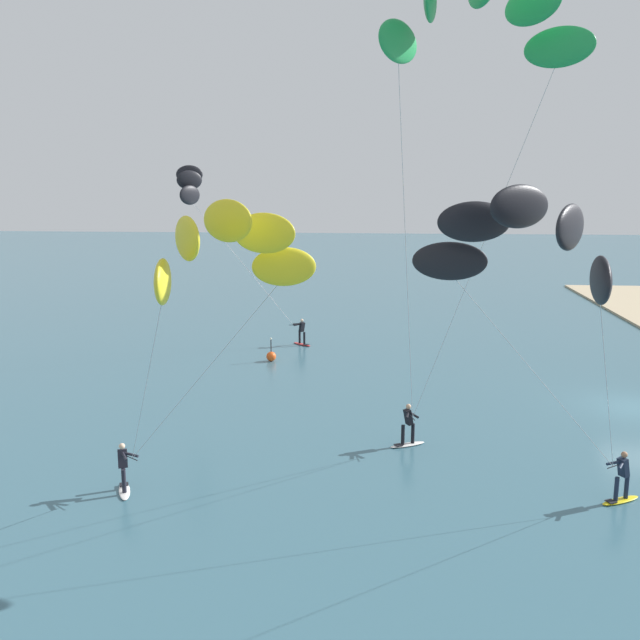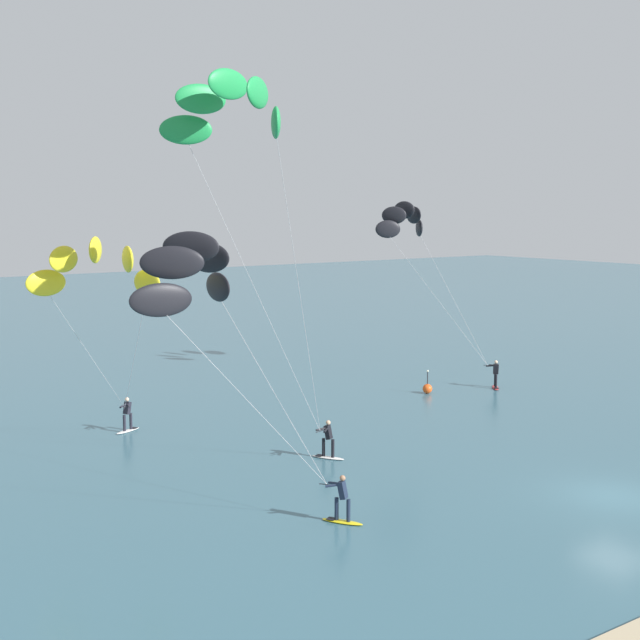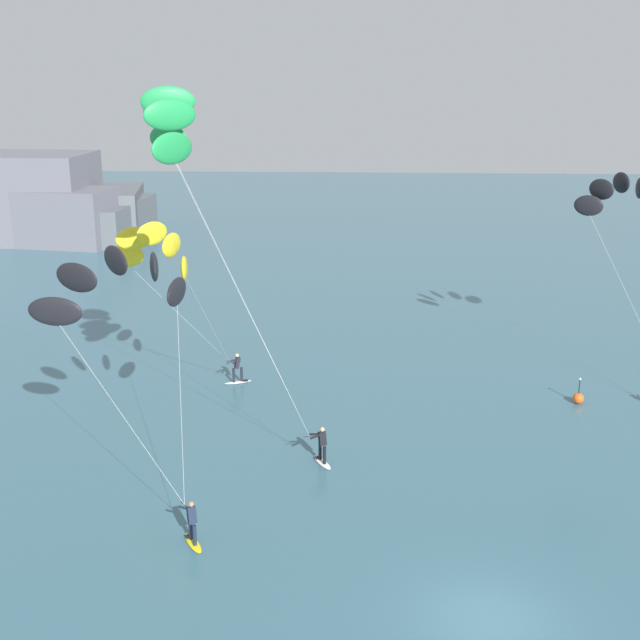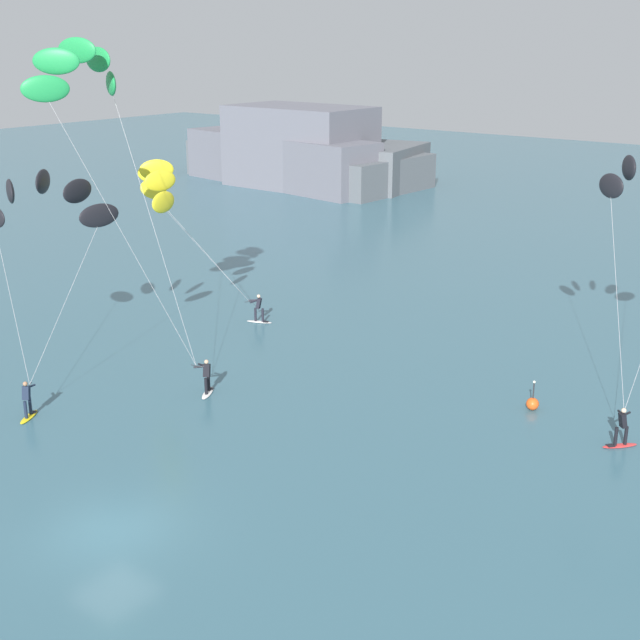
% 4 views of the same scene
% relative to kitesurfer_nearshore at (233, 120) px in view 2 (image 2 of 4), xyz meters
% --- Properties ---
extents(ground_plane, '(240.00, 240.00, 0.00)m').
position_rel_kitesurfer_nearshore_xyz_m(ground_plane, '(11.03, -8.97, -13.86)').
color(ground_plane, '#386070').
extents(kitesurfer_nearshore, '(7.62, 6.01, 15.68)m').
position_rel_kitesurfer_nearshore_xyz_m(kitesurfer_nearshore, '(0.00, 0.00, 0.00)').
color(kitesurfer_nearshore, white).
rests_on(kitesurfer_nearshore, ground).
extents(kitesurfer_mid_water, '(6.90, 7.58, 9.92)m').
position_rel_kitesurfer_nearshore_xyz_m(kitesurfer_mid_water, '(-2.18, -1.09, -5.58)').
color(kitesurfer_mid_water, yellow).
rests_on(kitesurfer_mid_water, ground).
extents(kitesurfer_far_out, '(6.47, 6.94, 9.55)m').
position_rel_kitesurfer_nearshore_xyz_m(kitesurfer_far_out, '(-2.66, 6.61, -5.86)').
color(kitesurfer_far_out, white).
rests_on(kitesurfer_far_out, ground).
extents(kitesurfer_downwind, '(4.85, 8.33, 11.11)m').
position_rel_kitesurfer_nearshore_xyz_m(kitesurfer_downwind, '(20.72, 13.70, -4.33)').
color(kitesurfer_downwind, red).
rests_on(kitesurfer_downwind, ground).
extents(marker_buoy, '(0.56, 0.56, 1.38)m').
position_rel_kitesurfer_nearshore_xyz_m(marker_buoy, '(18.05, 8.83, -13.57)').
color(marker_buoy, '#EA5119').
rests_on(marker_buoy, ground).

